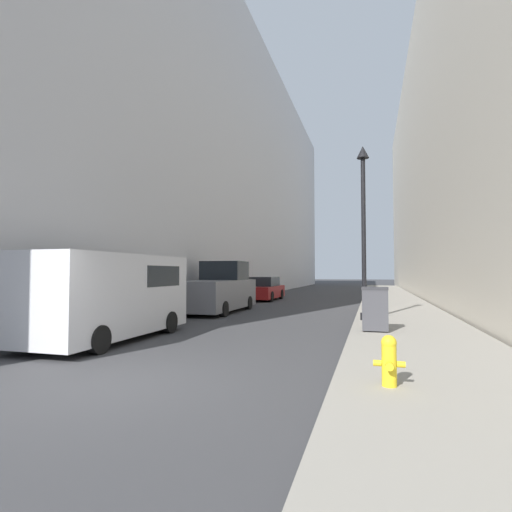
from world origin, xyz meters
TOP-DOWN VIEW (x-y plane):
  - ground_plane at (0.00, 0.00)m, footprint 200.00×200.00m
  - sidewalk_right at (5.43, 18.00)m, footprint 3.60×60.00m
  - building_left_glass at (-10.24, 26.00)m, footprint 12.00×60.00m
  - building_right_stone at (13.33, 26.00)m, footprint 12.00×60.00m
  - fire_hydrant at (4.49, 0.77)m, footprint 0.45×0.34m
  - trash_bin at (4.33, 6.44)m, footprint 0.73×0.57m
  - lamppost at (3.98, 9.13)m, footprint 0.44×0.44m
  - white_van at (-2.54, 3.78)m, footprint 2.15×5.19m
  - pickup_truck at (-2.54, 11.66)m, footprint 2.16×5.45m
  - parked_sedan_near at (-2.55, 19.75)m, footprint 1.86×4.62m

SIDE VIEW (x-z plane):
  - ground_plane at x=0.00m, z-range 0.00..0.00m
  - sidewalk_right at x=5.43m, z-range 0.00..0.13m
  - fire_hydrant at x=4.49m, z-range 0.15..0.90m
  - parked_sedan_near at x=-2.55m, z-range -0.06..1.46m
  - trash_bin at x=4.33m, z-range 0.15..1.41m
  - pickup_truck at x=-2.54m, z-range -0.19..2.15m
  - white_van at x=-2.54m, z-range 0.12..2.40m
  - lamppost at x=3.98m, z-range 0.73..6.93m
  - building_right_stone at x=13.33m, z-range 0.00..20.30m
  - building_left_glass at x=-10.24m, z-range 0.00..21.12m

